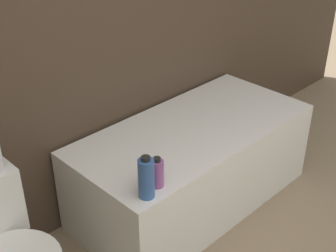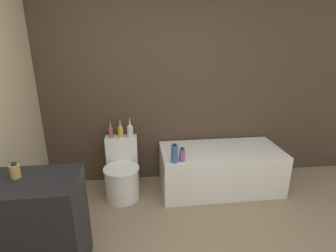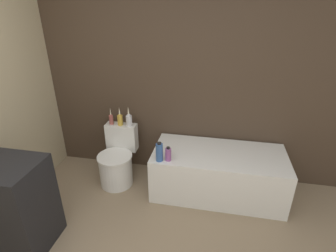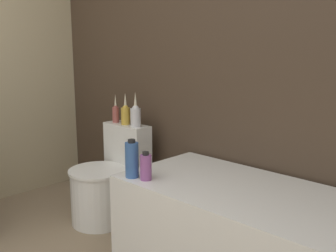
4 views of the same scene
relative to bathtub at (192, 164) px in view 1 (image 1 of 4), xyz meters
name	(u,v)px [view 1 (image 1 of 4)]	position (x,y,z in m)	size (l,w,h in m)	color
wall_back_tiled	(28,19)	(-0.76, 0.42, 1.02)	(6.40, 0.06, 2.60)	#423326
bathtub	(192,164)	(0.00, 0.00, 0.00)	(1.55, 0.73, 0.56)	white
shampoo_bottle_tall	(146,178)	(-0.65, -0.29, 0.38)	(0.08, 0.08, 0.23)	#335999
shampoo_bottle_short	(157,173)	(-0.56, -0.27, 0.35)	(0.07, 0.07, 0.17)	#8C4C8C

